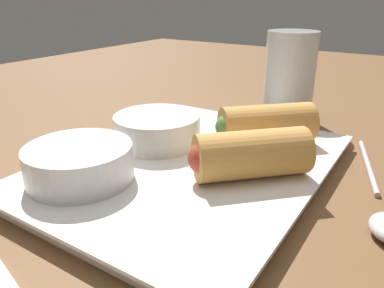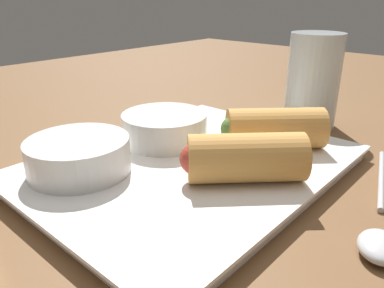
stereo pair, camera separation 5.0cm
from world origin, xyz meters
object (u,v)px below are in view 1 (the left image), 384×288
object	(u,v)px
serving_plate	(192,167)
drinking_glass	(289,77)
dipping_bowl_far	(79,161)
dipping_bowl_near	(157,128)

from	to	relation	value
serving_plate	drinking_glass	distance (cm)	21.64
dipping_bowl_far	serving_plate	bearing A→B (deg)	-34.84
drinking_glass	dipping_bowl_near	bearing A→B (deg)	159.62
dipping_bowl_far	drinking_glass	distance (cm)	30.35
dipping_bowl_near	dipping_bowl_far	distance (cm)	10.08
serving_plate	dipping_bowl_near	world-z (taller)	dipping_bowl_near
dipping_bowl_near	dipping_bowl_far	world-z (taller)	same
dipping_bowl_near	drinking_glass	distance (cm)	20.68
dipping_bowl_near	dipping_bowl_far	bearing A→B (deg)	178.00
dipping_bowl_far	drinking_glass	world-z (taller)	drinking_glass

